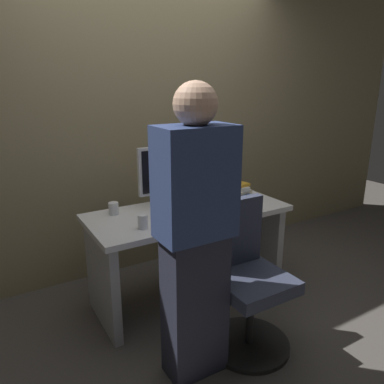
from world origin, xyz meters
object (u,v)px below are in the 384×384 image
(office_chair, at_px, (246,282))
(book_stack, at_px, (237,191))
(person_at_desk, at_px, (195,237))
(cup_by_monitor, at_px, (114,208))
(keyboard, at_px, (185,212))
(monitor, at_px, (172,171))
(mouse, at_px, (219,205))
(cup_near_keyboard, at_px, (143,222))
(desk, at_px, (189,237))

(office_chair, height_order, book_stack, office_chair)
(person_at_desk, height_order, cup_by_monitor, person_at_desk)
(person_at_desk, xyz_separation_m, cup_by_monitor, (-0.15, 0.88, -0.07))
(keyboard, bearing_deg, book_stack, 10.55)
(book_stack, bearing_deg, cup_by_monitor, 173.55)
(monitor, height_order, book_stack, monitor)
(cup_by_monitor, bearing_deg, mouse, -18.99)
(cup_near_keyboard, bearing_deg, cup_by_monitor, 101.52)
(office_chair, bearing_deg, book_stack, 56.74)
(monitor, xyz_separation_m, book_stack, (0.54, -0.12, -0.20))
(office_chair, xyz_separation_m, keyboard, (-0.11, 0.58, 0.31))
(keyboard, bearing_deg, desk, 40.04)
(keyboard, distance_m, cup_near_keyboard, 0.39)
(monitor, bearing_deg, book_stack, -12.15)
(desk, height_order, keyboard, keyboard)
(desk, distance_m, book_stack, 0.58)
(monitor, distance_m, keyboard, 0.35)
(cup_by_monitor, bearing_deg, keyboard, -29.57)
(monitor, bearing_deg, desk, -79.73)
(mouse, bearing_deg, cup_near_keyboard, -171.58)
(monitor, bearing_deg, cup_by_monitor, -179.73)
(book_stack, bearing_deg, mouse, -153.27)
(cup_near_keyboard, bearing_deg, keyboard, 15.51)
(desk, height_order, monitor, monitor)
(book_stack, bearing_deg, desk, -171.63)
(cup_near_keyboard, bearing_deg, office_chair, -45.15)
(desk, bearing_deg, cup_by_monitor, 159.50)
(cup_by_monitor, bearing_deg, cup_near_keyboard, -78.48)
(cup_near_keyboard, height_order, cup_by_monitor, cup_near_keyboard)
(mouse, relative_size, book_stack, 0.44)
(desk, distance_m, mouse, 0.34)
(desk, relative_size, book_stack, 6.46)
(keyboard, relative_size, cup_by_monitor, 4.89)
(office_chair, relative_size, cup_near_keyboard, 10.04)
(cup_near_keyboard, height_order, book_stack, book_stack)
(keyboard, height_order, cup_by_monitor, cup_by_monitor)
(monitor, xyz_separation_m, cup_near_keyboard, (-0.40, -0.36, -0.21))
(person_at_desk, relative_size, cup_by_monitor, 18.63)
(office_chair, xyz_separation_m, mouse, (0.19, 0.58, 0.31))
(person_at_desk, distance_m, monitor, 0.95)
(desk, bearing_deg, mouse, -15.57)
(monitor, bearing_deg, person_at_desk, -110.27)
(person_at_desk, xyz_separation_m, keyboard, (0.29, 0.63, -0.11))
(mouse, height_order, book_stack, book_stack)
(office_chair, height_order, person_at_desk, person_at_desk)
(desk, relative_size, monitor, 2.74)
(desk, xyz_separation_m, person_at_desk, (-0.36, -0.69, 0.34))
(desk, distance_m, office_chair, 0.65)
(book_stack, bearing_deg, keyboard, -166.71)
(monitor, height_order, cup_near_keyboard, monitor)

